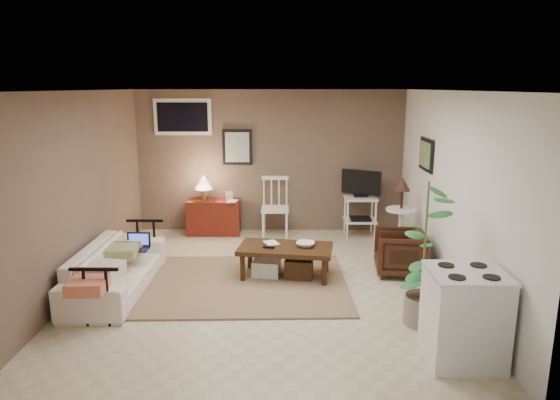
{
  "coord_description": "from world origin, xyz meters",
  "views": [
    {
      "loc": [
        0.27,
        -5.88,
        2.45
      ],
      "look_at": [
        0.19,
        0.35,
        1.02
      ],
      "focal_mm": 32.0,
      "sensor_mm": 36.0,
      "label": 1
    }
  ],
  "objects_px": {
    "tv_stand": "(361,202)",
    "potted_plant": "(425,249)",
    "spindle_chair": "(275,209)",
    "stove": "(464,316)",
    "side_table": "(401,207)",
    "coffee_table": "(285,259)",
    "armchair": "(400,250)",
    "red_console": "(213,214)",
    "sofa": "(115,261)"
  },
  "relations": [
    {
      "from": "sofa",
      "to": "spindle_chair",
      "type": "relative_size",
      "value": 1.95
    },
    {
      "from": "sofa",
      "to": "side_table",
      "type": "bearing_deg",
      "value": -70.02
    },
    {
      "from": "armchair",
      "to": "stove",
      "type": "distance_m",
      "value": 2.16
    },
    {
      "from": "potted_plant",
      "to": "red_console",
      "type": "bearing_deg",
      "value": 129.12
    },
    {
      "from": "potted_plant",
      "to": "stove",
      "type": "xyz_separation_m",
      "value": [
        0.19,
        -0.71,
        -0.4
      ]
    },
    {
      "from": "spindle_chair",
      "to": "stove",
      "type": "bearing_deg",
      "value": -65.17
    },
    {
      "from": "potted_plant",
      "to": "spindle_chair",
      "type": "bearing_deg",
      "value": 116.93
    },
    {
      "from": "spindle_chair",
      "to": "tv_stand",
      "type": "distance_m",
      "value": 1.42
    },
    {
      "from": "coffee_table",
      "to": "spindle_chair",
      "type": "relative_size",
      "value": 1.29
    },
    {
      "from": "spindle_chair",
      "to": "side_table",
      "type": "distance_m",
      "value": 2.1
    },
    {
      "from": "tv_stand",
      "to": "stove",
      "type": "bearing_deg",
      "value": -84.51
    },
    {
      "from": "sofa",
      "to": "tv_stand",
      "type": "height_order",
      "value": "tv_stand"
    },
    {
      "from": "sofa",
      "to": "side_table",
      "type": "height_order",
      "value": "side_table"
    },
    {
      "from": "coffee_table",
      "to": "side_table",
      "type": "bearing_deg",
      "value": 28.73
    },
    {
      "from": "potted_plant",
      "to": "tv_stand",
      "type": "bearing_deg",
      "value": 93.34
    },
    {
      "from": "potted_plant",
      "to": "side_table",
      "type": "bearing_deg",
      "value": 83.17
    },
    {
      "from": "tv_stand",
      "to": "stove",
      "type": "height_order",
      "value": "tv_stand"
    },
    {
      "from": "side_table",
      "to": "armchair",
      "type": "relative_size",
      "value": 1.82
    },
    {
      "from": "spindle_chair",
      "to": "tv_stand",
      "type": "bearing_deg",
      "value": 0.9
    },
    {
      "from": "red_console",
      "to": "stove",
      "type": "bearing_deg",
      "value": -54.46
    },
    {
      "from": "coffee_table",
      "to": "stove",
      "type": "xyz_separation_m",
      "value": [
        1.62,
        -1.99,
        0.18
      ]
    },
    {
      "from": "red_console",
      "to": "side_table",
      "type": "relative_size",
      "value": 0.87
    },
    {
      "from": "coffee_table",
      "to": "side_table",
      "type": "height_order",
      "value": "side_table"
    },
    {
      "from": "stove",
      "to": "sofa",
      "type": "bearing_deg",
      "value": 157.1
    },
    {
      "from": "tv_stand",
      "to": "side_table",
      "type": "xyz_separation_m",
      "value": [
        0.45,
        -0.97,
        0.14
      ]
    },
    {
      "from": "tv_stand",
      "to": "side_table",
      "type": "relative_size",
      "value": 0.95
    },
    {
      "from": "sofa",
      "to": "tv_stand",
      "type": "bearing_deg",
      "value": -54.8
    },
    {
      "from": "tv_stand",
      "to": "potted_plant",
      "type": "distance_m",
      "value": 3.18
    },
    {
      "from": "armchair",
      "to": "potted_plant",
      "type": "distance_m",
      "value": 1.53
    },
    {
      "from": "tv_stand",
      "to": "potted_plant",
      "type": "relative_size",
      "value": 0.72
    },
    {
      "from": "armchair",
      "to": "potted_plant",
      "type": "relative_size",
      "value": 0.42
    },
    {
      "from": "sofa",
      "to": "potted_plant",
      "type": "height_order",
      "value": "potted_plant"
    },
    {
      "from": "sofa",
      "to": "spindle_chair",
      "type": "xyz_separation_m",
      "value": [
        1.89,
        2.31,
        0.09
      ]
    },
    {
      "from": "red_console",
      "to": "side_table",
      "type": "height_order",
      "value": "side_table"
    },
    {
      "from": "red_console",
      "to": "armchair",
      "type": "bearing_deg",
      "value": -33.47
    },
    {
      "from": "red_console",
      "to": "tv_stand",
      "type": "xyz_separation_m",
      "value": [
        2.47,
        -0.09,
        0.24
      ]
    },
    {
      "from": "spindle_chair",
      "to": "armchair",
      "type": "xyz_separation_m",
      "value": [
        1.69,
        -1.7,
        -0.14
      ]
    },
    {
      "from": "tv_stand",
      "to": "armchair",
      "type": "height_order",
      "value": "tv_stand"
    },
    {
      "from": "sofa",
      "to": "armchair",
      "type": "bearing_deg",
      "value": -80.41
    },
    {
      "from": "coffee_table",
      "to": "stove",
      "type": "relative_size",
      "value": 1.47
    },
    {
      "from": "coffee_table",
      "to": "armchair",
      "type": "distance_m",
      "value": 1.54
    },
    {
      "from": "red_console",
      "to": "tv_stand",
      "type": "relative_size",
      "value": 0.92
    },
    {
      "from": "coffee_table",
      "to": "side_table",
      "type": "distance_m",
      "value": 1.99
    },
    {
      "from": "armchair",
      "to": "sofa",
      "type": "bearing_deg",
      "value": -75.03
    },
    {
      "from": "coffee_table",
      "to": "armchair",
      "type": "xyz_separation_m",
      "value": [
        1.53,
        0.17,
        0.07
      ]
    },
    {
      "from": "side_table",
      "to": "coffee_table",
      "type": "bearing_deg",
      "value": -151.27
    },
    {
      "from": "armchair",
      "to": "potted_plant",
      "type": "height_order",
      "value": "potted_plant"
    },
    {
      "from": "stove",
      "to": "armchair",
      "type": "bearing_deg",
      "value": 92.51
    },
    {
      "from": "red_console",
      "to": "spindle_chair",
      "type": "bearing_deg",
      "value": -6.04
    },
    {
      "from": "coffee_table",
      "to": "spindle_chair",
      "type": "distance_m",
      "value": 1.89
    }
  ]
}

